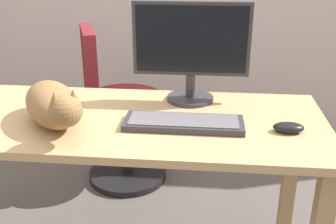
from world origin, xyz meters
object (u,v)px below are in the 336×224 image
Objects in this scene: office_chair at (117,117)px; cat at (53,104)px; monitor at (191,48)px; computer_mouse at (289,127)px; keyboard at (184,123)px.

office_chair is 1.80× the size of cat.
computer_mouse is (0.37, -0.29, -0.21)m from monitor.
monitor is at bearing 87.75° from keyboard.
monitor reaches higher than keyboard.
office_chair is at bearing 118.65° from keyboard.
office_chair reaches higher than computer_mouse.
monitor is (0.45, -0.54, 0.56)m from office_chair.
office_chair is 2.16× the size of keyboard.
office_chair is 1.21m from computer_mouse.
office_chair is 0.94m from cat.
office_chair is 8.63× the size of computer_mouse.
cat is at bearing -178.77° from computer_mouse.
cat reaches higher than computer_mouse.
keyboard is 0.48m from cat.
cat is 4.81× the size of computer_mouse.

